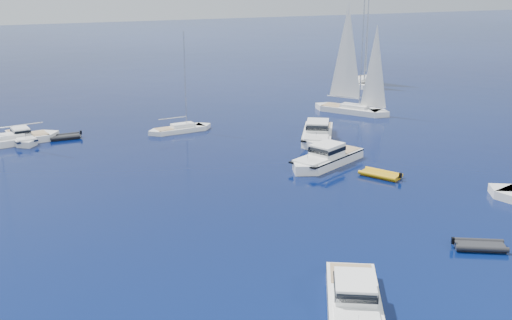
# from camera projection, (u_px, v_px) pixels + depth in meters

# --- Properties ---
(ground) EXTENTS (400.00, 400.00, 0.00)m
(ground) POSITION_uv_depth(u_px,v_px,m) (492.00, 313.00, 34.86)
(ground) COLOR navy
(ground) RESTS_ON ground
(motor_cruiser_left) EXTENTS (6.94, 9.99, 2.54)m
(motor_cruiser_left) POSITION_uv_depth(u_px,v_px,m) (354.00, 313.00, 34.90)
(motor_cruiser_left) COLOR white
(motor_cruiser_left) RESTS_ON ground
(motor_cruiser_centre) EXTENTS (10.24, 7.36, 2.62)m
(motor_cruiser_centre) POSITION_uv_depth(u_px,v_px,m) (325.00, 165.00, 60.97)
(motor_cruiser_centre) COLOR white
(motor_cruiser_centre) RESTS_ON ground
(motor_cruiser_distant) EXTENTS (7.83, 10.60, 2.72)m
(motor_cruiser_distant) POSITION_uv_depth(u_px,v_px,m) (317.00, 140.00, 69.54)
(motor_cruiser_distant) COLOR white
(motor_cruiser_distant) RESTS_ON ground
(motor_cruiser_horizon) EXTENTS (3.58, 7.60, 1.92)m
(motor_cruiser_horizon) POSITION_uv_depth(u_px,v_px,m) (22.00, 141.00, 69.07)
(motor_cruiser_horizon) COLOR silver
(motor_cruiser_horizon) RESTS_ON ground
(sailboat_centre) EXTENTS (8.38, 3.28, 11.99)m
(sailboat_centre) POSITION_uv_depth(u_px,v_px,m) (180.00, 132.00, 73.09)
(sailboat_centre) COLOR white
(sailboat_centre) RESTS_ON ground
(sailboat_sails_r) EXTENTS (8.90, 10.50, 16.16)m
(sailboat_sails_r) POSITION_uv_depth(u_px,v_px,m) (351.00, 113.00, 82.59)
(sailboat_sails_r) COLOR silver
(sailboat_sails_r) RESTS_ON ground
(sailboat_far_l) EXTENTS (11.33, 5.22, 16.13)m
(sailboat_far_l) POSITION_uv_depth(u_px,v_px,m) (11.00, 144.00, 68.09)
(sailboat_far_l) COLOR white
(sailboat_far_l) RESTS_ON ground
(sailboat_sails_far) EXTENTS (8.27, 10.41, 15.70)m
(sailboat_sails_far) POSITION_uv_depth(u_px,v_px,m) (365.00, 84.00, 102.54)
(sailboat_sails_far) COLOR silver
(sailboat_sails_far) RESTS_ON ground
(tender_yellow) EXTENTS (3.84, 4.41, 0.95)m
(tender_yellow) POSITION_uv_depth(u_px,v_px,m) (380.00, 177.00, 57.46)
(tender_yellow) COLOR #C8910B
(tender_yellow) RESTS_ON ground
(tender_grey_near) EXTENTS (4.16, 3.43, 0.95)m
(tender_grey_near) POSITION_uv_depth(u_px,v_px,m) (479.00, 249.00, 42.82)
(tender_grey_near) COLOR black
(tender_grey_near) RESTS_ON ground
(tender_grey_far) EXTENTS (3.62, 2.15, 0.95)m
(tender_grey_far) POSITION_uv_depth(u_px,v_px,m) (65.00, 139.00, 70.13)
(tender_grey_far) COLOR black
(tender_grey_far) RESTS_ON ground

